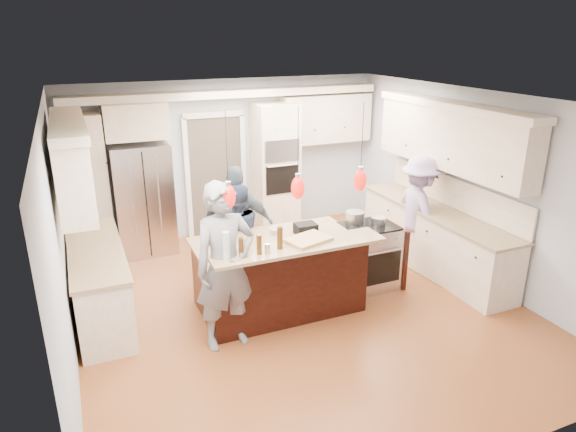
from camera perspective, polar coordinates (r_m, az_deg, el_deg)
name	(u,v)px	position (r m, az deg, el deg)	size (l,w,h in m)	color
ground_plane	(298,305)	(6.94, 1.16, -9.89)	(6.00, 6.00, 0.00)	#AA5C2E
room_shell	(299,173)	(6.24, 1.27, 4.78)	(5.54, 6.04, 2.72)	#B2BCC6
refrigerator	(143,199)	(8.56, -15.78, 1.82)	(0.90, 0.70, 1.80)	#B7B7BC
oven_column	(275,169)	(9.07, -1.41, 5.21)	(0.72, 0.69, 2.30)	#F2E1C4
back_upper_cabinets	(188,146)	(8.61, -11.05, 7.61)	(5.30, 0.61, 2.54)	#F2E1C4
right_counter_run	(440,201)	(7.97, 16.53, 1.59)	(0.64, 3.10, 2.51)	#F2E1C4
left_cabinets	(90,238)	(6.72, -21.17, -2.34)	(0.64, 2.30, 2.51)	#F2E1C4
kitchen_island	(279,274)	(6.68, -1.02, -6.41)	(2.10, 1.46, 1.12)	black
island_range	(369,256)	(7.35, 9.00, -4.37)	(0.82, 0.71, 0.92)	#B7B7BC
pendant_lights	(298,188)	(5.70, 1.10, 3.16)	(1.75, 0.15, 1.03)	black
person_bar_end	(225,267)	(5.76, -6.98, -5.63)	(0.71, 0.47, 1.95)	slate
person_far_left	(237,237)	(7.15, -5.68, -2.32)	(0.73, 0.57, 1.51)	navy
person_far_right	(238,226)	(7.23, -5.60, -1.11)	(1.01, 0.42, 1.73)	#485A65
person_range_side	(419,211)	(8.07, 14.37, 0.55)	(1.11, 0.64, 1.72)	#A991C4
floor_rug	(435,268)	(8.25, 16.02, -5.58)	(0.73, 1.06, 0.01)	#92764F
water_bottle	(226,246)	(5.52, -6.88, -3.33)	(0.08, 0.08, 0.32)	silver
beer_bottle_a	(241,248)	(5.59, -5.23, -3.51)	(0.06, 0.06, 0.22)	#42260B
beer_bottle_b	(259,244)	(5.64, -3.22, -3.17)	(0.06, 0.06, 0.23)	#42260B
beer_bottle_c	(280,238)	(5.77, -0.91, -2.45)	(0.07, 0.07, 0.26)	#42260B
drink_can	(268,249)	(5.68, -2.29, -3.64)	(0.06, 0.06, 0.11)	#B7B7BC
cutting_board	(308,240)	(6.02, 2.24, -2.63)	(0.50, 0.36, 0.04)	tan
pot_large	(355,217)	(7.22, 7.42, -0.10)	(0.26, 0.26, 0.15)	#B7B7BC
pot_small	(378,220)	(7.21, 9.99, -0.49)	(0.20, 0.20, 0.10)	#B7B7BC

